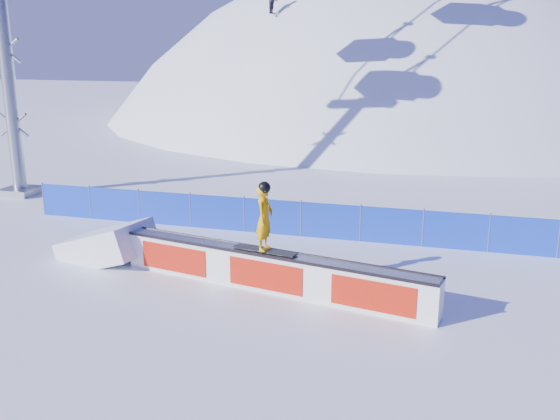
# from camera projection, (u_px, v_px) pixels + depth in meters

# --- Properties ---
(ground) EXTENTS (160.00, 160.00, 0.00)m
(ground) POSITION_uv_depth(u_px,v_px,m) (296.00, 288.00, 16.55)
(ground) COLOR white
(ground) RESTS_ON ground
(snow_hill) EXTENTS (64.00, 64.00, 64.00)m
(snow_hill) POSITION_uv_depth(u_px,v_px,m) (403.00, 302.00, 60.25)
(snow_hill) COLOR white
(snow_hill) RESTS_ON ground
(safety_fence) EXTENTS (22.05, 0.05, 1.30)m
(safety_fence) POSITION_uv_depth(u_px,v_px,m) (330.00, 221.00, 20.58)
(safety_fence) COLOR #1437C6
(safety_fence) RESTS_ON ground
(rail_box) EXTENTS (8.86, 2.33, 1.07)m
(rail_box) POSITION_uv_depth(u_px,v_px,m) (271.00, 271.00, 16.29)
(rail_box) COLOR white
(rail_box) RESTS_ON ground
(snow_ramp) EXTENTS (3.05, 2.23, 1.73)m
(snow_ramp) POSITION_uv_depth(u_px,v_px,m) (108.00, 258.00, 18.87)
(snow_ramp) COLOR white
(snow_ramp) RESTS_ON ground
(snowboarder) EXTENTS (1.80, 0.66, 1.85)m
(snowboarder) POSITION_uv_depth(u_px,v_px,m) (265.00, 217.00, 15.98)
(snowboarder) COLOR black
(snowboarder) RESTS_ON rail_box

